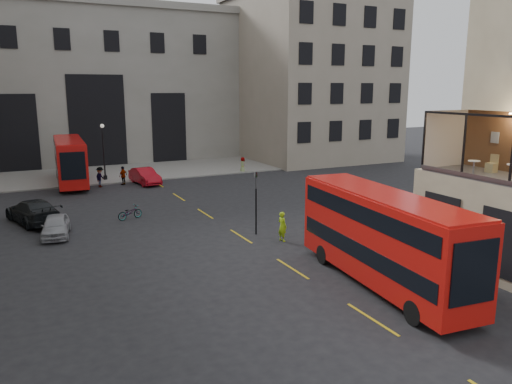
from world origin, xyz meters
name	(u,v)px	position (x,y,z in m)	size (l,w,h in m)	color
ground	(412,309)	(0.00, 0.00, 0.00)	(140.00, 140.00, 0.00)	black
gateway	(88,81)	(-5.00, 47.99, 9.39)	(35.00, 10.60, 18.00)	gray
building_right	(308,73)	(20.00, 39.97, 10.39)	(16.60, 18.60, 20.00)	gray
pavement_far	(99,174)	(-6.00, 38.00, 0.06)	(40.00, 12.00, 0.12)	slate
traffic_light_near	(256,195)	(-1.00, 12.00, 2.42)	(0.16, 0.20, 3.80)	black
street_lamp_b	(104,156)	(-6.00, 34.00, 2.39)	(0.36, 0.36, 5.33)	black
bus_near	(383,234)	(0.50, 2.51, 2.35)	(3.37, 10.66, 4.18)	#AF100C
bus_far	(70,159)	(-9.07, 33.57, 2.31)	(2.95, 10.43, 4.11)	#AF0E0C
car_a	(56,226)	(-11.78, 16.90, 0.64)	(1.50, 3.74, 1.27)	gray
car_b	(145,176)	(-3.03, 30.75, 0.73)	(1.54, 4.43, 1.46)	maroon
car_c	(33,211)	(-12.83, 20.73, 0.78)	(2.17, 5.35, 1.55)	black
bicycle	(130,212)	(-7.00, 18.88, 0.46)	(0.61, 1.75, 0.92)	gray
cyclist	(282,226)	(-0.24, 10.14, 0.86)	(0.63, 0.41, 1.73)	#A4DC17
pedestrian_b	(100,177)	(-6.93, 31.02, 0.90)	(1.16, 0.67, 1.80)	gray
pedestrian_c	(123,176)	(-4.89, 31.18, 0.84)	(0.99, 0.41, 1.69)	gray
pedestrian_d	(243,165)	(7.63, 32.58, 0.79)	(0.77, 0.50, 1.58)	gray
cafe_table_far	(474,165)	(5.70, 2.45, 5.05)	(0.55, 0.55, 0.69)	white
cafe_chair_d	(492,167)	(7.08, 2.57, 4.87)	(0.48, 0.48, 0.87)	tan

